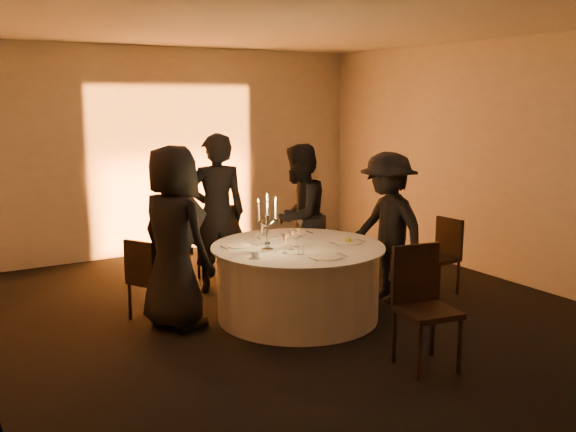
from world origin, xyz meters
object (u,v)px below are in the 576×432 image
banquet_table (298,282)px  candelabra (267,231)px  chair_back_right (298,234)px  chair_left (146,275)px  guest_back_right (299,217)px  chair_right (443,252)px  guest_back_left (217,214)px  coffee_cup (255,255)px  chair_front (422,299)px  guest_right (387,227)px  chair_back_left (219,239)px  guest_left (174,238)px

banquet_table → candelabra: bearing=-176.9°
chair_back_right → candelabra: (-1.19, -1.35, 0.42)m
chair_left → guest_back_right: guest_back_right is taller
chair_right → guest_back_left: 2.69m
coffee_cup → chair_left: bearing=128.2°
banquet_table → chair_front: size_ratio=1.73×
chair_left → guest_right: guest_right is taller
guest_back_left → candelabra: 1.29m
banquet_table → coffee_cup: size_ratio=16.36×
chair_back_right → chair_right: (1.09, -1.47, -0.06)m
chair_left → chair_right: chair_right is taller
guest_right → coffee_cup: bearing=-83.9°
chair_front → coffee_cup: size_ratio=9.44×
chair_front → coffee_cup: 1.63m
chair_back_left → guest_left: (-1.04, -1.21, 0.36)m
guest_right → guest_back_left: bearing=-131.3°
banquet_table → chair_front: bearing=-80.0°
chair_front → chair_back_left: bearing=106.8°
guest_back_left → candelabra: bearing=102.8°
guest_back_right → chair_right: bearing=108.9°
chair_back_left → chair_back_right: chair_back_left is taller
coffee_cup → chair_right: bearing=2.0°
banquet_table → guest_back_right: bearing=57.7°
chair_left → chair_back_left: 1.51m
chair_right → guest_back_right: 1.74m
guest_left → guest_back_left: bearing=-62.6°
chair_back_right → guest_left: 2.25m
chair_left → guest_back_right: size_ratio=0.49×
guest_left → guest_back_right: guest_left is taller
guest_right → chair_back_left: bearing=-141.3°
guest_back_right → chair_back_left: bearing=-74.7°
chair_back_right → chair_front: 2.95m
banquet_table → chair_right: size_ratio=2.03×
chair_right → guest_right: (-0.74, 0.13, 0.35)m
guest_back_left → guest_right: (1.50, -1.29, -0.10)m
coffee_cup → candelabra: (0.25, 0.21, 0.17)m
chair_front → guest_back_left: 2.93m
chair_front → banquet_table: bearing=109.0°
guest_back_left → coffee_cup: guest_back_left is taller
chair_right → chair_front: 2.17m
guest_right → guest_back_right: bearing=-148.8°
banquet_table → candelabra: candelabra is taller
chair_back_left → guest_right: size_ratio=0.58×
banquet_table → chair_front: chair_front is taller
banquet_table → guest_back_left: size_ratio=0.96×
chair_front → guest_back_right: bearing=92.0°
chair_right → chair_front: (-1.64, -1.43, 0.09)m
banquet_table → guest_back_left: bearing=104.6°
guest_back_right → guest_right: size_ratio=1.03×
guest_back_left → guest_right: size_ratio=1.11×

